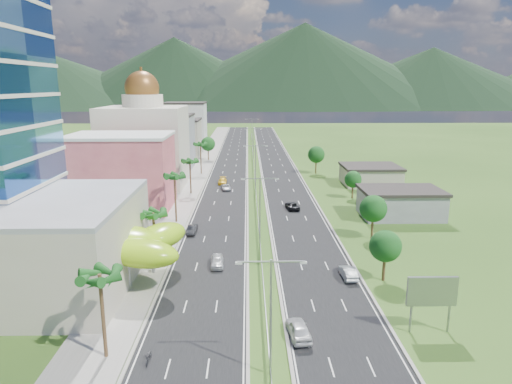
{
  "coord_description": "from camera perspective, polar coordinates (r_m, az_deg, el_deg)",
  "views": [
    {
      "loc": [
        -1.94,
        -60.94,
        25.3
      ],
      "look_at": [
        -0.5,
        16.82,
        7.0
      ],
      "focal_mm": 32.0,
      "sensor_mm": 36.0,
      "label": 1
    }
  ],
  "objects": [
    {
      "name": "midrise_beige",
      "position": [
        165.93,
        -9.8,
        6.54
      ],
      "size": [
        16.0,
        15.0,
        13.0
      ],
      "primitive_type": "cube",
      "color": "#ADA48F",
      "rests_on": "ground"
    },
    {
      "name": "leafy_tree_rc",
      "position": [
        105.83,
        12.04,
        1.54
      ],
      "size": [
        3.85,
        3.85,
        6.33
      ],
      "color": "#47301C",
      "rests_on": "ground"
    },
    {
      "name": "ground",
      "position": [
        66.01,
        0.72,
        -9.29
      ],
      "size": [
        500.0,
        500.0,
        0.0
      ],
      "primitive_type": "plane",
      "color": "#2D5119",
      "rests_on": "ground"
    },
    {
      "name": "lime_canopy",
      "position": [
        63.09,
        -17.74,
        -6.19
      ],
      "size": [
        18.0,
        15.0,
        7.4
      ],
      "color": "#92CC13",
      "rests_on": "ground"
    },
    {
      "name": "palm_tree_c",
      "position": [
        85.71,
        -10.15,
        1.73
      ],
      "size": [
        3.6,
        3.6,
        9.6
      ],
      "color": "#47301C",
      "rests_on": "ground"
    },
    {
      "name": "palm_tree_b",
      "position": [
        66.92,
        -12.72,
        -2.91
      ],
      "size": [
        3.6,
        3.6,
        8.1
      ],
      "color": "#47301C",
      "rests_on": "ground"
    },
    {
      "name": "median_guardrail",
      "position": [
        135.22,
        -0.22,
        2.72
      ],
      "size": [
        0.1,
        216.06,
        0.76
      ],
      "color": "gray",
      "rests_on": "ground"
    },
    {
      "name": "leafy_tree_rd",
      "position": [
        133.91,
        7.54,
        4.66
      ],
      "size": [
        4.9,
        4.9,
        8.05
      ],
      "color": "#47301C",
      "rests_on": "ground"
    },
    {
      "name": "car_white_near_right",
      "position": [
        49.0,
        5.33,
        -16.68
      ],
      "size": [
        2.6,
        5.25,
        1.72
      ],
      "primitive_type": "imported",
      "rotation": [
        0.0,
        0.0,
        3.26
      ],
      "color": "silver",
      "rests_on": "road_right"
    },
    {
      "name": "streetlight_median_d",
      "position": [
        157.06,
        -0.35,
        6.46
      ],
      "size": [
        6.04,
        0.25,
        11.0
      ],
      "color": "gray",
      "rests_on": "ground"
    },
    {
      "name": "streetlight_median_c",
      "position": [
        112.5,
        -0.06,
        3.75
      ],
      "size": [
        6.04,
        0.25,
        11.0
      ],
      "color": "gray",
      "rests_on": "ground"
    },
    {
      "name": "shed_far",
      "position": [
        122.46,
        14.09,
        1.97
      ],
      "size": [
        14.0,
        12.0,
        4.4
      ],
      "primitive_type": "cube",
      "color": "#ADA48F",
      "rests_on": "ground"
    },
    {
      "name": "mountain_ridge",
      "position": [
        515.31,
        5.94,
        10.36
      ],
      "size": [
        860.0,
        140.0,
        90.0
      ],
      "primitive_type": null,
      "color": "black",
      "rests_on": "ground"
    },
    {
      "name": "palm_tree_a",
      "position": [
        44.71,
        -18.94,
        -10.25
      ],
      "size": [
        3.6,
        3.6,
        9.1
      ],
      "color": "#47301C",
      "rests_on": "ground"
    },
    {
      "name": "domed_building",
      "position": [
        119.65,
        -13.71,
        6.17
      ],
      "size": [
        20.0,
        20.0,
        28.7
      ],
      "color": "beige",
      "rests_on": "ground"
    },
    {
      "name": "leafy_tree_ra",
      "position": [
        62.23,
        15.87,
        -6.54
      ],
      "size": [
        4.2,
        4.2,
        6.9
      ],
      "color": "#47301C",
      "rests_on": "ground"
    },
    {
      "name": "mall_podium",
      "position": [
        65.68,
        -28.4,
        -5.96
      ],
      "size": [
        30.0,
        24.0,
        11.0
      ],
      "primitive_type": "cube",
      "color": "#ADA48F",
      "rests_on": "ground"
    },
    {
      "name": "car_white_near_left",
      "position": [
        66.0,
        -4.88,
        -8.6
      ],
      "size": [
        2.04,
        4.57,
        1.52
      ],
      "primitive_type": "imported",
      "rotation": [
        0.0,
        0.0,
        0.06
      ],
      "color": "silver",
      "rests_on": "road_left"
    },
    {
      "name": "palm_tree_d",
      "position": [
        108.27,
        -8.26,
        3.66
      ],
      "size": [
        3.6,
        3.6,
        8.6
      ],
      "color": "#47301C",
      "rests_on": "ground"
    },
    {
      "name": "car_silver_right",
      "position": [
        63.23,
        11.43,
        -9.82
      ],
      "size": [
        1.89,
        4.78,
        1.55
      ],
      "primitive_type": "imported",
      "rotation": [
        0.0,
        0.0,
        3.19
      ],
      "color": "#ADB1B5",
      "rests_on": "road_right"
    },
    {
      "name": "car_dark_left",
      "position": [
        80.37,
        -7.99,
        -4.68
      ],
      "size": [
        1.62,
        4.35,
        1.42
      ],
      "primitive_type": "imported",
      "rotation": [
        0.0,
        0.0,
        -0.03
      ],
      "color": "black",
      "rests_on": "road_left"
    },
    {
      "name": "road_right",
      "position": [
        153.34,
        2.49,
        3.74
      ],
      "size": [
        11.0,
        260.0,
        0.04
      ],
      "primitive_type": "cube",
      "color": "black",
      "rests_on": "ground"
    },
    {
      "name": "car_yellow_far_left",
      "position": [
        119.53,
        -4.21,
        1.38
      ],
      "size": [
        2.15,
        5.29,
        1.53
      ],
      "primitive_type": "imported",
      "rotation": [
        0.0,
        0.0,
        -0.0
      ],
      "color": "gold",
      "rests_on": "road_left"
    },
    {
      "name": "streetlight_median_e",
      "position": [
        201.81,
        -0.51,
        7.96
      ],
      "size": [
        6.04,
        0.25,
        11.0
      ],
      "color": "gray",
      "rests_on": "ground"
    },
    {
      "name": "streetlight_median_a",
      "position": [
        40.49,
        1.86,
        -14.03
      ],
      "size": [
        6.04,
        0.25,
        11.0
      ],
      "color": "gray",
      "rests_on": "ground"
    },
    {
      "name": "sidewalk_left",
      "position": [
        153.78,
        -6.68,
        3.7
      ],
      "size": [
        7.0,
        260.0,
        0.12
      ],
      "primitive_type": "cube",
      "color": "gray",
      "rests_on": "ground"
    },
    {
      "name": "pink_shophouse",
      "position": [
        98.16,
        -16.45,
        2.25
      ],
      "size": [
        20.0,
        15.0,
        15.0
      ],
      "primitive_type": "cube",
      "color": "#C3505D",
      "rests_on": "ground"
    },
    {
      "name": "palm_tree_e",
      "position": [
        132.74,
        -6.95,
        5.79
      ],
      "size": [
        3.6,
        3.6,
        9.4
      ],
      "color": "#47301C",
      "rests_on": "ground"
    },
    {
      "name": "streetlight_median_b",
      "position": [
        73.35,
        0.49,
        -1.41
      ],
      "size": [
        6.04,
        0.25,
        11.0
      ],
      "color": "gray",
      "rests_on": "ground"
    },
    {
      "name": "midrise_grey",
      "position": [
        144.2,
        -11.12,
        6.1
      ],
      "size": [
        16.0,
        15.0,
        16.0
      ],
      "primitive_type": "cube",
      "color": "gray",
      "rests_on": "ground"
    },
    {
      "name": "car_silver_mid_left",
      "position": [
        112.57,
        -3.78,
        0.59
      ],
      "size": [
        2.92,
        5.01,
        1.31
      ],
      "primitive_type": "imported",
      "rotation": [
        0.0,
        0.0,
        0.16
      ],
      "color": "#A3A5AB",
      "rests_on": "road_left"
    },
    {
      "name": "road_left",
      "position": [
        153.15,
        -3.13,
        3.72
      ],
      "size": [
        11.0,
        260.0,
        0.04
      ],
      "primitive_type": "cube",
      "color": "black",
      "rests_on": "ground"
    },
    {
      "name": "leafy_tree_lfar",
      "position": [
        157.77,
        -6.02,
        5.99
      ],
      "size": [
        4.9,
        4.9,
        8.05
      ],
      "color": "#47301C",
      "rests_on": "ground"
    },
    {
      "name": "car_dark_far_right",
      "position": [
        95.41,
        4.55,
        -1.71
      ],
      "size": [
        2.94,
        5.41,
        1.44
      ],
      "primitive_type": "imported",
      "rotation": [
        0.0,
        0.0,
        3.25
      ],
      "color": "black",
      "rests_on": "road_right"
    },
    {
      "name": "midrise_white",
      "position": [
        188.33,
        -8.79,
        8.12
      ],
      "size": [
        16.0,
        15.0,
        18.0
      ],
      "primitive_type": "cube",
      "color": "silver",
      "rests_on": "ground"
    },
    {
      "name": "billboard",
      "position": [
        51.37,
        21.14,
        -11.69
      ],
      "size": [
        5.2,
        0.35,
        6.2
      ],
      "color": "gray",
      "rests_on": "ground"
    },
    {
      "name": "motorcycle",
      "position": [
        46.24,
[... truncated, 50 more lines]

